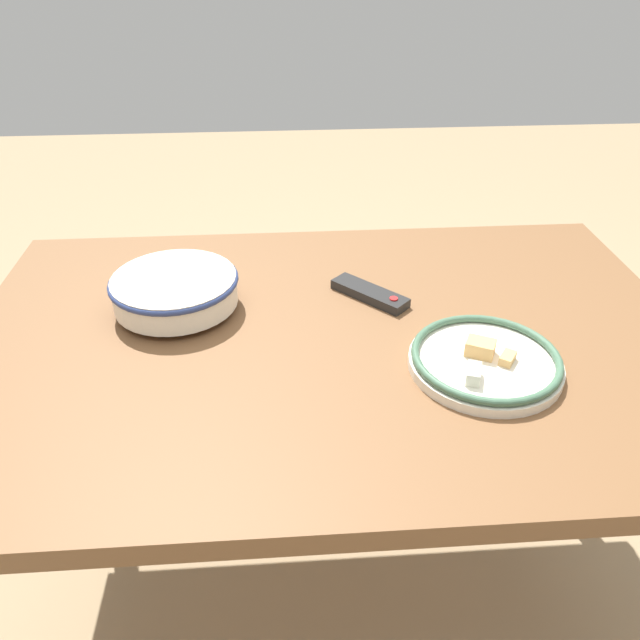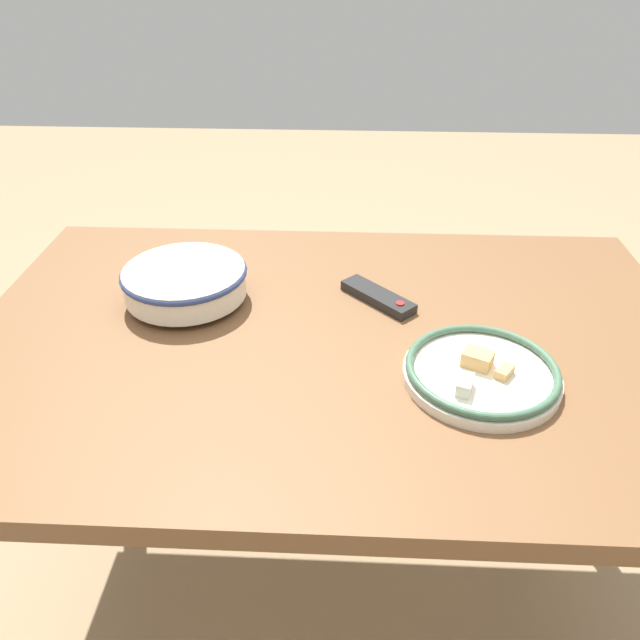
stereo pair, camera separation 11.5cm
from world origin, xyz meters
The scene contains 5 objects.
ground_plane centered at (0.00, 0.00, 0.00)m, with size 8.00×8.00×0.00m, color #9E8460.
dining_table centered at (0.00, 0.00, 0.68)m, with size 1.39×0.92×0.76m.
noodle_bowl centered at (-0.30, 0.11, 0.80)m, with size 0.25×0.25×0.07m.
food_plate centered at (0.26, -0.13, 0.78)m, with size 0.27×0.27×0.05m.
tv_remote centered at (0.09, 0.13, 0.77)m, with size 0.15×0.16×0.02m.
Camera 1 is at (-0.09, -0.98, 1.42)m, focal length 35.00 mm.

